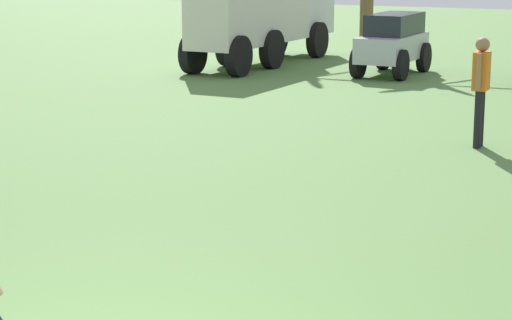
# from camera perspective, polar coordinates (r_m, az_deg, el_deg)

# --- Properties ---
(teammate_near_sideline) EXTENTS (0.22, 0.49, 1.56)m
(teammate_near_sideline) POSITION_cam_1_polar(r_m,az_deg,el_deg) (14.41, 12.73, 4.40)
(teammate_near_sideline) COLOR black
(teammate_near_sideline) RESTS_ON ground_plane
(parked_car_slot_a) EXTENTS (1.15, 2.40, 1.34)m
(parked_car_slot_a) POSITION_cam_1_polar(r_m,az_deg,el_deg) (22.33, 7.83, 6.70)
(parked_car_slot_a) COLOR #B7BABF
(parked_car_slot_a) RESTS_ON ground_plane
(box_truck) EXTENTS (1.51, 5.93, 2.20)m
(box_truck) POSITION_cam_1_polar(r_m,az_deg,el_deg) (23.93, 0.30, 8.41)
(box_truck) COLOR silver
(box_truck) RESTS_ON ground_plane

